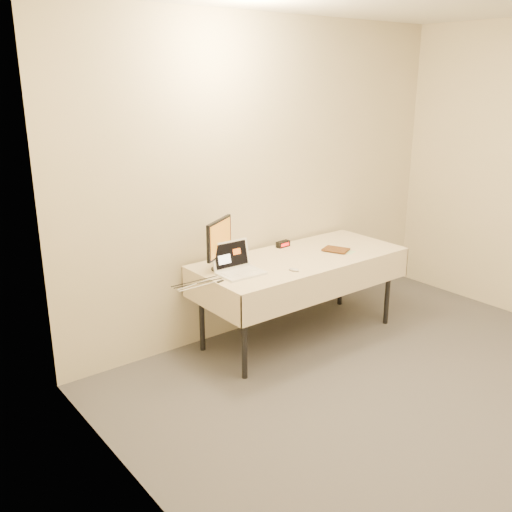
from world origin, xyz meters
TOP-DOWN VIEW (x-y plane):
  - back_wall at (0.00, 2.50)m, footprint 4.00×0.10m
  - table at (0.00, 2.05)m, footprint 1.86×0.81m
  - laptop at (-0.67, 2.05)m, footprint 0.34×0.30m
  - monitor at (-0.73, 2.19)m, footprint 0.35×0.22m
  - book at (0.28, 1.95)m, footprint 0.15×0.08m
  - alarm_clock at (0.07, 2.36)m, footprint 0.13×0.06m
  - clicker at (-0.29, 1.80)m, footprint 0.07×0.10m
  - paper_form at (0.39, 1.97)m, footprint 0.19×0.30m
  - usb_dongle at (-0.89, 1.95)m, footprint 0.06×0.03m

SIDE VIEW (x-z plane):
  - table at x=0.00m, z-range 0.31..1.05m
  - paper_form at x=0.39m, z-range 0.74..0.74m
  - usb_dongle at x=-0.89m, z-range 0.74..0.75m
  - clicker at x=-0.29m, z-range 0.74..0.76m
  - alarm_clock at x=0.07m, z-range 0.74..0.79m
  - laptop at x=-0.67m, z-range 0.68..0.91m
  - book at x=0.28m, z-range 0.74..0.95m
  - monitor at x=-0.73m, z-range 0.77..1.18m
  - back_wall at x=0.00m, z-range 0.00..2.70m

